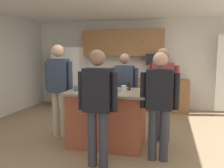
{
  "coord_description": "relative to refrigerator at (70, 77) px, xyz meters",
  "views": [
    {
      "loc": [
        0.98,
        -4.09,
        1.61
      ],
      "look_at": [
        -0.06,
        0.01,
        1.05
      ],
      "focal_mm": 36.74,
      "sensor_mm": 36.0,
      "label": 1
    }
  ],
  "objects": [
    {
      "name": "kitchen_island",
      "position": [
        1.94,
        -2.67,
        -0.42
      ],
      "size": [
        1.39,
        0.94,
        0.97
      ],
      "color": "#9E4C33",
      "rests_on": "ground"
    },
    {
      "name": "serving_tray",
      "position": [
        1.92,
        -2.63,
        0.08
      ],
      "size": [
        0.44,
        0.3,
        0.04
      ],
      "color": "#B7B7BC",
      "rests_on": "kitchen_island"
    },
    {
      "name": "person_elder_center",
      "position": [
        2.02,
        -3.49,
        0.05
      ],
      "size": [
        0.57,
        0.22,
        1.66
      ],
      "rotation": [
        0.0,
        0.0,
        1.67
      ],
      "color": "#383842",
      "rests_on": "ground"
    },
    {
      "name": "glass_stout_tall",
      "position": [
        1.63,
        -2.88,
        0.14
      ],
      "size": [
        0.07,
        0.07,
        0.15
      ],
      "color": "black",
      "rests_on": "kitchen_island"
    },
    {
      "name": "person_host_foreground",
      "position": [
        2.86,
        -2.28,
        0.09
      ],
      "size": [
        0.57,
        0.23,
        1.71
      ],
      "rotation": [
        0.0,
        0.0,
        -2.74
      ],
      "color": "#383842",
      "rests_on": "ground"
    },
    {
      "name": "microwave_over_range",
      "position": [
        2.6,
        0.12,
        0.54
      ],
      "size": [
        0.56,
        0.4,
        0.32
      ],
      "primitive_type": "cube",
      "color": "black"
    },
    {
      "name": "person_guest_by_door",
      "position": [
        2.84,
        -3.08,
        0.03
      ],
      "size": [
        0.57,
        0.22,
        1.63
      ],
      "rotation": [
        0.0,
        0.0,
        2.71
      ],
      "color": "#383842",
      "rests_on": "ground"
    },
    {
      "name": "refrigerator",
      "position": [
        0.0,
        0.0,
        0.0
      ],
      "size": [
        0.87,
        0.76,
        1.81
      ],
      "color": "white",
      "rests_on": "ground"
    },
    {
      "name": "person_guest_left",
      "position": [
        2.07,
        -1.85,
        0.02
      ],
      "size": [
        0.57,
        0.22,
        1.62
      ],
      "rotation": [
        0.0,
        0.0,
        -1.74
      ],
      "color": "#232D4C",
      "rests_on": "ground"
    },
    {
      "name": "glass_short_whisky",
      "position": [
        1.41,
        -2.65,
        0.12
      ],
      "size": [
        0.07,
        0.07,
        0.12
      ],
      "color": "black",
      "rests_on": "kitchen_island"
    },
    {
      "name": "glass_dark_ale",
      "position": [
        1.48,
        -2.44,
        0.13
      ],
      "size": [
        0.07,
        0.07,
        0.15
      ],
      "color": "black",
      "rests_on": "kitchen_island"
    },
    {
      "name": "mug_ceramic_white",
      "position": [
        1.4,
        -2.8,
        0.11
      ],
      "size": [
        0.12,
        0.08,
        0.09
      ],
      "color": "#4C6B99",
      "rests_on": "kitchen_island"
    },
    {
      "name": "cabinet_run_lower",
      "position": [
        2.6,
        0.1,
        -0.46
      ],
      "size": [
        1.8,
        0.63,
        0.9
      ],
      "color": "#936038",
      "rests_on": "ground"
    },
    {
      "name": "mug_blue_stoneware",
      "position": [
        2.22,
        -2.64,
        0.11
      ],
      "size": [
        0.12,
        0.08,
        0.1
      ],
      "color": "white",
      "rests_on": "kitchen_island"
    },
    {
      "name": "floor",
      "position": [
        2.0,
        -2.38,
        -0.91
      ],
      "size": [
        7.04,
        7.04,
        0.0
      ],
      "primitive_type": "plane",
      "color": "#937A5B",
      "rests_on": "ground"
    },
    {
      "name": "cabinet_run_upper",
      "position": [
        1.6,
        0.22,
        1.02
      ],
      "size": [
        2.4,
        0.38,
        0.75
      ],
      "color": "#936038"
    },
    {
      "name": "back_wall",
      "position": [
        2.0,
        0.42,
        0.39
      ],
      "size": [
        6.4,
        0.1,
        2.6
      ],
      "primitive_type": "cube",
      "color": "silver",
      "rests_on": "ground"
    },
    {
      "name": "person_guest_right",
      "position": [
        0.91,
        -2.5,
        0.13
      ],
      "size": [
        0.57,
        0.23,
        1.78
      ],
      "rotation": [
        0.0,
        0.0,
        -0.17
      ],
      "color": "tan",
      "rests_on": "ground"
    },
    {
      "name": "tumbler_amber",
      "position": [
        2.28,
        -2.5,
        0.13
      ],
      "size": [
        0.07,
        0.07,
        0.14
      ],
      "color": "black",
      "rests_on": "kitchen_island"
    },
    {
      "name": "glass_pilsner",
      "position": [
        1.68,
        -2.41,
        0.13
      ],
      "size": [
        0.07,
        0.07,
        0.14
      ],
      "color": "black",
      "rests_on": "kitchen_island"
    }
  ]
}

